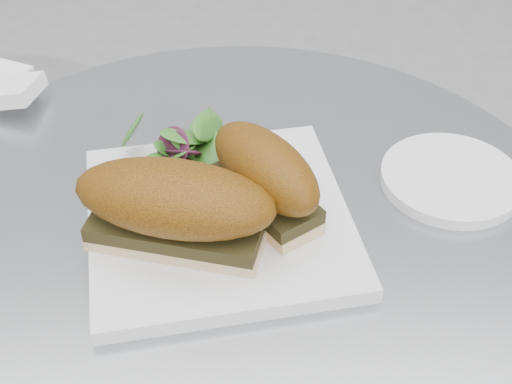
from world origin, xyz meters
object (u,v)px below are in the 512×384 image
Objects in this scene: sandwich_right at (265,175)px; saucer at (451,179)px; sandwich_left at (175,206)px; plate at (219,219)px.

saucer is at bearing 71.21° from sandwich_right.
sandwich_right is (0.08, 0.04, 0.00)m from sandwich_left.
sandwich_left and sandwich_right have the same top height.
plate is 1.25× the size of sandwich_left.
sandwich_right is (0.04, 0.00, 0.05)m from plate.
saucer is at bearing 32.95° from sandwich_left.
sandwich_right is 1.05× the size of saucer.
sandwich_left is 0.29m from saucer.
sandwich_right is 0.21m from saucer.
sandwich_left is at bearing -161.85° from saucer.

